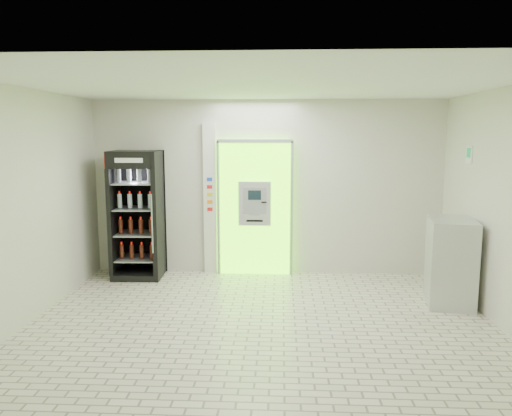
{
  "coord_description": "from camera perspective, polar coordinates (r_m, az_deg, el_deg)",
  "views": [
    {
      "loc": [
        0.25,
        -6.06,
        2.43
      ],
      "look_at": [
        -0.12,
        1.2,
        1.34
      ],
      "focal_mm": 35.0,
      "sensor_mm": 36.0,
      "label": 1
    }
  ],
  "objects": [
    {
      "name": "room_shell",
      "position": [
        6.09,
        0.57,
        2.99
      ],
      "size": [
        6.0,
        6.0,
        6.0
      ],
      "color": "beige",
      "rests_on": "ground"
    },
    {
      "name": "ground",
      "position": [
        6.53,
        0.54,
        -13.31
      ],
      "size": [
        6.0,
        6.0,
        0.0
      ],
      "primitive_type": "plane",
      "color": "beige",
      "rests_on": "ground"
    },
    {
      "name": "steel_cabinet",
      "position": [
        7.71,
        21.33,
        -5.67
      ],
      "size": [
        0.78,
        1.02,
        1.23
      ],
      "rotation": [
        0.0,
        0.0,
        -0.18
      ],
      "color": "#B8BBC1",
      "rests_on": "ground"
    },
    {
      "name": "exit_sign",
      "position": [
        7.95,
        23.19,
        5.63
      ],
      "size": [
        0.02,
        0.22,
        0.26
      ],
      "color": "white",
      "rests_on": "room_shell"
    },
    {
      "name": "pillar",
      "position": [
        8.67,
        -5.25,
        1.01
      ],
      "size": [
        0.22,
        0.11,
        2.6
      ],
      "color": "silver",
      "rests_on": "ground"
    },
    {
      "name": "atm_assembly",
      "position": [
        8.58,
        -0.11,
        0.1
      ],
      "size": [
        1.3,
        0.24,
        2.33
      ],
      "color": "#67FF09",
      "rests_on": "ground"
    },
    {
      "name": "beverage_cooler",
      "position": [
        8.66,
        -13.37,
        -1.0
      ],
      "size": [
        0.83,
        0.78,
        2.14
      ],
      "rotation": [
        0.0,
        0.0,
        0.04
      ],
      "color": "black",
      "rests_on": "ground"
    }
  ]
}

